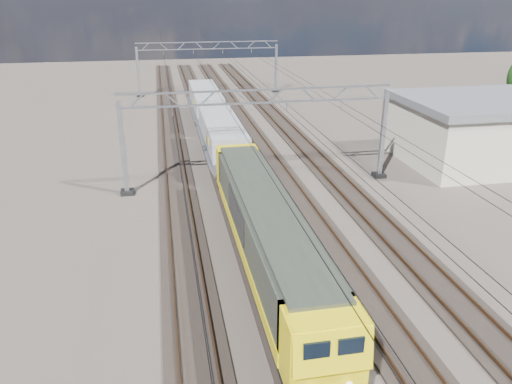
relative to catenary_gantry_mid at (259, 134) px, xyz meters
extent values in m
plane|color=black|center=(0.00, -4.00, -3.91)|extent=(160.00, 160.00, 0.00)
cube|color=black|center=(-6.00, -4.00, -3.85)|extent=(2.60, 140.00, 0.12)
cube|color=brown|center=(-6.72, -4.00, -3.69)|extent=(0.08, 140.00, 0.16)
cube|color=brown|center=(-5.28, -4.00, -3.69)|extent=(0.08, 140.00, 0.16)
cube|color=black|center=(-2.00, -4.00, -3.85)|extent=(2.60, 140.00, 0.12)
cube|color=brown|center=(-2.72, -4.00, -3.69)|extent=(0.08, 140.00, 0.16)
cube|color=brown|center=(-1.28, -4.00, -3.69)|extent=(0.08, 140.00, 0.16)
cube|color=black|center=(2.00, -4.00, -3.85)|extent=(2.60, 140.00, 0.12)
cube|color=brown|center=(1.28, -4.00, -3.69)|extent=(0.08, 140.00, 0.16)
cube|color=brown|center=(2.72, -4.00, -3.69)|extent=(0.08, 140.00, 0.16)
cube|color=black|center=(6.00, -4.00, -3.85)|extent=(2.60, 140.00, 0.12)
cube|color=brown|center=(5.28, -4.00, -3.69)|extent=(0.08, 140.00, 0.16)
cube|color=brown|center=(6.72, -4.00, -3.69)|extent=(0.08, 140.00, 0.16)
cube|color=#9497A1|center=(-9.50, 0.00, -0.61)|extent=(0.30, 0.30, 6.60)
cube|color=#9497A1|center=(9.50, 0.00, -0.61)|extent=(0.30, 0.30, 6.60)
cube|color=black|center=(-9.50, 0.00, -3.76)|extent=(0.90, 0.90, 0.30)
cube|color=black|center=(9.50, 0.00, -3.76)|extent=(0.90, 0.90, 0.30)
cube|color=#9497A1|center=(0.00, 0.00, 3.14)|extent=(19.30, 0.18, 0.12)
cube|color=#9497A1|center=(0.00, 0.00, 2.24)|extent=(19.30, 0.18, 0.12)
cube|color=#9497A1|center=(-8.31, 0.00, 2.69)|extent=(1.03, 0.10, 0.94)
cube|color=#9497A1|center=(-5.94, 0.00, 2.69)|extent=(1.03, 0.10, 0.94)
cube|color=#9497A1|center=(-3.56, 0.00, 2.69)|extent=(1.03, 0.10, 0.94)
cube|color=#9497A1|center=(-1.19, 0.00, 2.69)|extent=(1.03, 0.10, 0.94)
cube|color=#9497A1|center=(1.19, 0.00, 2.69)|extent=(1.03, 0.10, 0.94)
cube|color=#9497A1|center=(3.56, 0.00, 2.69)|extent=(1.03, 0.10, 0.94)
cube|color=#9497A1|center=(5.94, 0.00, 2.69)|extent=(1.03, 0.10, 0.94)
cube|color=#9497A1|center=(8.31, 0.00, 2.69)|extent=(1.03, 0.10, 0.94)
cube|color=#9497A1|center=(-6.00, 0.00, 1.92)|extent=(0.06, 0.06, 0.65)
cube|color=#9497A1|center=(-2.00, 0.00, 1.92)|extent=(0.06, 0.06, 0.65)
cube|color=#9497A1|center=(2.00, 0.00, 1.92)|extent=(0.06, 0.06, 0.65)
cube|color=#9497A1|center=(6.00, 0.00, 1.92)|extent=(0.06, 0.06, 0.65)
cube|color=#9497A1|center=(-9.50, 36.00, -0.61)|extent=(0.30, 0.30, 6.60)
cube|color=#9497A1|center=(9.50, 36.00, -0.61)|extent=(0.30, 0.30, 6.60)
cube|color=black|center=(-9.50, 36.00, -3.76)|extent=(0.90, 0.90, 0.30)
cube|color=black|center=(9.50, 36.00, -3.76)|extent=(0.90, 0.90, 0.30)
cube|color=#9497A1|center=(0.00, 36.00, 3.14)|extent=(19.30, 0.18, 0.12)
cube|color=#9497A1|center=(0.00, 36.00, 2.24)|extent=(19.30, 0.18, 0.12)
cube|color=#9497A1|center=(-8.31, 36.00, 2.69)|extent=(1.03, 0.10, 0.94)
cube|color=#9497A1|center=(-5.94, 36.00, 2.69)|extent=(1.03, 0.10, 0.94)
cube|color=#9497A1|center=(-3.56, 36.00, 2.69)|extent=(1.03, 0.10, 0.94)
cube|color=#9497A1|center=(-1.19, 36.00, 2.69)|extent=(1.03, 0.10, 0.94)
cube|color=#9497A1|center=(1.19, 36.00, 2.69)|extent=(1.03, 0.10, 0.94)
cube|color=#9497A1|center=(3.56, 36.00, 2.69)|extent=(1.03, 0.10, 0.94)
cube|color=#9497A1|center=(5.94, 36.00, 2.69)|extent=(1.03, 0.10, 0.94)
cube|color=#9497A1|center=(8.31, 36.00, 2.69)|extent=(1.03, 0.10, 0.94)
cube|color=#9497A1|center=(-6.00, 36.00, 1.92)|extent=(0.06, 0.06, 0.65)
cube|color=#9497A1|center=(-2.00, 36.00, 1.92)|extent=(0.06, 0.06, 0.65)
cube|color=#9497A1|center=(2.00, 36.00, 1.92)|extent=(0.06, 0.06, 0.65)
cube|color=#9497A1|center=(6.00, 36.00, 1.92)|extent=(0.06, 0.06, 0.65)
cylinder|color=black|center=(-6.00, 4.00, 1.59)|extent=(0.03, 140.00, 0.03)
cylinder|color=black|center=(-6.00, 4.00, 2.09)|extent=(0.03, 140.00, 0.03)
cylinder|color=black|center=(-2.00, 4.00, 1.59)|extent=(0.03, 140.00, 0.03)
cylinder|color=black|center=(-2.00, 4.00, 2.09)|extent=(0.03, 140.00, 0.03)
cylinder|color=black|center=(2.00, 4.00, 1.59)|extent=(0.03, 140.00, 0.03)
cylinder|color=black|center=(2.00, 4.00, 2.09)|extent=(0.03, 140.00, 0.03)
cylinder|color=black|center=(6.00, 4.00, 1.59)|extent=(0.03, 140.00, 0.03)
cylinder|color=black|center=(6.00, 4.00, 2.09)|extent=(0.03, 140.00, 0.03)
cube|color=black|center=(-2.00, -18.58, -3.16)|extent=(2.20, 3.60, 0.60)
cube|color=black|center=(-2.00, -5.58, -3.16)|extent=(2.20, 3.60, 0.60)
cube|color=black|center=(-2.00, -12.08, -2.78)|extent=(2.65, 20.00, 0.25)
cube|color=black|center=(-2.00, -12.08, -3.16)|extent=(2.20, 4.50, 0.75)
cube|color=#292D26|center=(-2.00, -12.08, -1.36)|extent=(2.65, 17.00, 2.60)
cube|color=yellow|center=(-3.34, -12.08, -2.36)|extent=(0.04, 17.00, 0.60)
cube|color=yellow|center=(-0.66, -12.08, -2.36)|extent=(0.04, 17.00, 0.60)
cube|color=black|center=(-3.35, -11.08, -1.01)|extent=(0.05, 5.00, 1.40)
cube|color=black|center=(-0.65, -11.08, -1.01)|extent=(0.05, 5.00, 1.40)
cube|color=#292D26|center=(-2.00, -12.08, 0.01)|extent=(2.25, 18.00, 0.15)
cube|color=yellow|center=(-2.00, -21.18, -1.36)|extent=(2.65, 1.80, 2.60)
cube|color=yellow|center=(-2.00, -22.13, -0.86)|extent=(2.60, 0.46, 1.52)
cube|color=black|center=(-2.55, -22.23, -0.76)|extent=(0.85, 0.08, 0.75)
cube|color=black|center=(-1.45, -22.23, -0.76)|extent=(0.85, 0.08, 0.75)
cube|color=yellow|center=(-2.00, -2.98, -1.36)|extent=(2.65, 1.80, 2.60)
cube|color=yellow|center=(-2.00, -2.03, -0.86)|extent=(2.60, 0.46, 1.52)
cube|color=black|center=(-2.55, -1.93, -0.76)|extent=(0.85, 0.08, 0.75)
cube|color=black|center=(-1.45, -1.93, -0.76)|extent=(0.85, 0.08, 0.75)
cylinder|color=black|center=(-2.85, -1.78, -2.76)|extent=(0.36, 0.50, 0.36)
cylinder|color=black|center=(-1.15, -1.78, -2.76)|extent=(0.36, 0.50, 0.36)
cylinder|color=white|center=(-2.60, -1.88, -2.16)|extent=(0.20, 0.08, 0.20)
cylinder|color=white|center=(-1.40, -1.88, -2.16)|extent=(0.20, 0.08, 0.20)
cube|color=black|center=(-2.00, 1.12, -3.19)|extent=(2.20, 2.60, 0.55)
cube|color=black|center=(-2.00, 10.12, -3.19)|extent=(2.20, 2.60, 0.55)
cube|color=black|center=(-2.00, 5.62, -2.83)|extent=(2.40, 13.00, 0.20)
cube|color=gray|center=(-2.00, 5.62, -1.11)|extent=(2.80, 12.00, 1.80)
cube|color=#4E5257|center=(-2.95, 5.62, -2.36)|extent=(1.48, 12.00, 1.36)
cube|color=#4E5257|center=(-1.05, 5.62, -2.36)|extent=(1.48, 12.00, 1.36)
cube|color=yellow|center=(-3.42, 2.62, -1.01)|extent=(0.04, 1.20, 0.50)
cube|color=black|center=(-2.00, 15.32, -3.19)|extent=(2.20, 2.60, 0.55)
cube|color=black|center=(-2.00, 24.32, -3.19)|extent=(2.20, 2.60, 0.55)
cube|color=black|center=(-2.00, 19.82, -2.83)|extent=(2.40, 13.00, 0.20)
cube|color=gray|center=(-2.00, 19.82, -1.11)|extent=(2.80, 12.00, 1.80)
cube|color=#4E5257|center=(-2.95, 19.82, -2.36)|extent=(1.48, 12.00, 1.36)
cube|color=#4E5257|center=(-1.05, 19.82, -2.36)|extent=(1.48, 12.00, 1.36)
cube|color=yellow|center=(-3.42, 16.82, -1.01)|extent=(0.04, 1.20, 0.50)
cube|color=beige|center=(22.00, 2.00, -1.51)|extent=(18.00, 10.00, 4.80)
camera|label=1|loc=(-6.64, -33.91, 9.44)|focal=35.00mm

